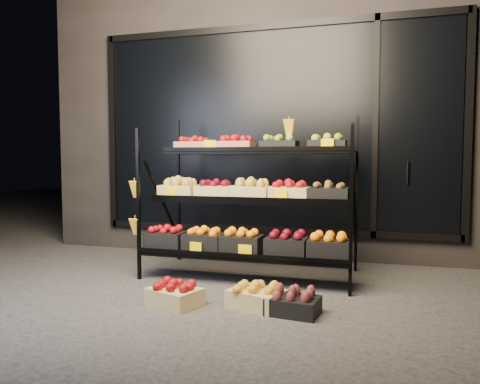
% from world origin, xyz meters
% --- Properties ---
extents(ground, '(24.00, 24.00, 0.00)m').
position_xyz_m(ground, '(0.00, 0.00, 0.00)').
color(ground, '#514F4C').
rests_on(ground, ground).
extents(building, '(6.00, 2.08, 3.50)m').
position_xyz_m(building, '(0.00, 2.59, 1.75)').
color(building, '#2D2826').
rests_on(building, ground).
extents(display_rack, '(2.18, 1.02, 1.72)m').
position_xyz_m(display_rack, '(-0.01, 0.60, 0.79)').
color(display_rack, black).
rests_on(display_rack, ground).
extents(tag_floor_a, '(0.13, 0.01, 0.12)m').
position_xyz_m(tag_floor_a, '(-0.29, -0.40, 0.06)').
color(tag_floor_a, '#F2CE00').
rests_on(tag_floor_a, ground).
extents(tag_floor_b, '(0.13, 0.01, 0.12)m').
position_xyz_m(tag_floor_b, '(0.30, -0.40, 0.06)').
color(tag_floor_b, '#F2CE00').
rests_on(tag_floor_b, ground).
extents(floor_crate_left, '(0.49, 0.42, 0.20)m').
position_xyz_m(floor_crate_left, '(-0.34, -0.48, 0.10)').
color(floor_crate_left, '#DAC27E').
rests_on(floor_crate_left, ground).
extents(floor_crate_midright, '(0.49, 0.43, 0.21)m').
position_xyz_m(floor_crate_midright, '(0.32, -0.35, 0.10)').
color(floor_crate_midright, '#DAC27E').
rests_on(floor_crate_midright, ground).
extents(floor_crate_right, '(0.42, 0.33, 0.20)m').
position_xyz_m(floor_crate_right, '(0.63, -0.43, 0.09)').
color(floor_crate_right, black).
rests_on(floor_crate_right, ground).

